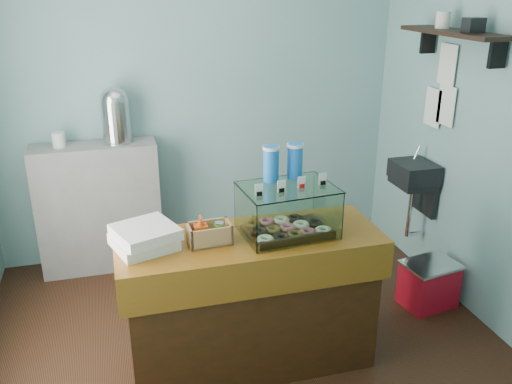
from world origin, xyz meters
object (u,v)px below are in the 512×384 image
object	(u,v)px
counter	(251,300)
display_case	(286,206)
red_cooler	(429,284)
coffee_urn	(115,114)

from	to	relation	value
counter	display_case	size ratio (longest dim) A/B	2.74
red_cooler	counter	bearing A→B (deg)	-178.72
counter	red_cooler	bearing A→B (deg)	10.76
counter	coffee_urn	world-z (taller)	coffee_urn
display_case	counter	bearing A→B (deg)	-177.98
counter	red_cooler	xyz separation A→B (m)	(1.48, 0.28, -0.28)
display_case	coffee_urn	size ratio (longest dim) A/B	1.27
coffee_urn	red_cooler	world-z (taller)	coffee_urn
counter	coffee_urn	size ratio (longest dim) A/B	3.48
counter	red_cooler	distance (m)	1.53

